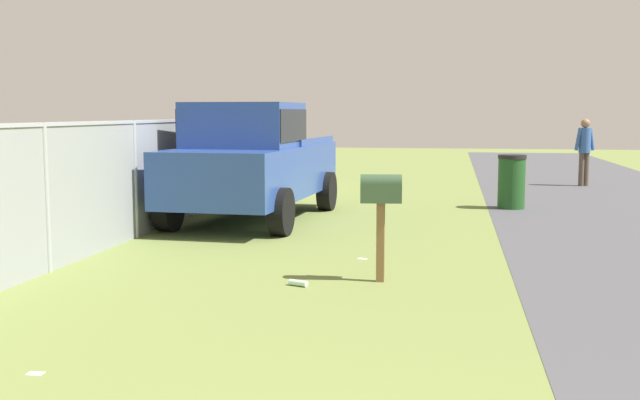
# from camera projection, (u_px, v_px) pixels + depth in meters

# --- Properties ---
(mailbox) EXTENTS (0.25, 0.48, 1.23)m
(mailbox) POSITION_uv_depth(u_px,v_px,m) (381.00, 197.00, 8.61)
(mailbox) COLOR brown
(mailbox) RESTS_ON ground
(pickup_truck) EXTENTS (5.03, 2.39, 2.09)m
(pickup_truck) POSITION_uv_depth(u_px,v_px,m) (252.00, 159.00, 13.46)
(pickup_truck) COLOR #284793
(pickup_truck) RESTS_ON ground
(trash_bin) EXTENTS (0.56, 0.56, 1.08)m
(trash_bin) POSITION_uv_depth(u_px,v_px,m) (512.00, 182.00, 15.29)
(trash_bin) COLOR #1E4C1E
(trash_bin) RESTS_ON ground
(pedestrian) EXTENTS (0.30, 0.54, 1.76)m
(pedestrian) POSITION_uv_depth(u_px,v_px,m) (585.00, 147.00, 19.96)
(pedestrian) COLOR #4C4238
(pedestrian) RESTS_ON ground
(fence_section) EXTENTS (18.20, 0.07, 1.81)m
(fence_section) POSITION_uv_depth(u_px,v_px,m) (166.00, 169.00, 12.91)
(fence_section) COLOR #9EA3A8
(fence_section) RESTS_ON ground
(litter_wrapper_midfield_b) EXTENTS (0.13, 0.15, 0.01)m
(litter_wrapper_midfield_b) POSITION_uv_depth(u_px,v_px,m) (362.00, 259.00, 10.06)
(litter_wrapper_midfield_b) COLOR silver
(litter_wrapper_midfield_b) RESTS_ON ground
(litter_wrapper_midfield_a) EXTENTS (0.09, 0.12, 0.01)m
(litter_wrapper_midfield_a) POSITION_uv_depth(u_px,v_px,m) (35.00, 373.00, 5.63)
(litter_wrapper_midfield_a) COLOR silver
(litter_wrapper_midfield_a) RESTS_ON ground
(litter_bottle_by_mailbox) EXTENTS (0.15, 0.23, 0.07)m
(litter_bottle_by_mailbox) POSITION_uv_depth(u_px,v_px,m) (298.00, 283.00, 8.48)
(litter_bottle_by_mailbox) COLOR #B2D8BF
(litter_bottle_by_mailbox) RESTS_ON ground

